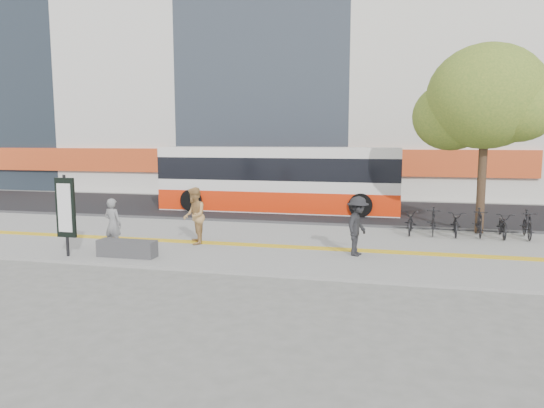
% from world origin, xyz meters
% --- Properties ---
extents(ground, '(120.00, 120.00, 0.00)m').
position_xyz_m(ground, '(0.00, 0.00, 0.00)').
color(ground, '#62625E').
rests_on(ground, ground).
extents(sidewalk, '(40.00, 7.00, 0.08)m').
position_xyz_m(sidewalk, '(0.00, 1.50, 0.04)').
color(sidewalk, gray).
rests_on(sidewalk, ground).
extents(tactile_strip, '(40.00, 0.45, 0.01)m').
position_xyz_m(tactile_strip, '(0.00, 1.00, 0.09)').
color(tactile_strip, gold).
rests_on(tactile_strip, sidewalk).
extents(street, '(40.00, 8.00, 0.06)m').
position_xyz_m(street, '(0.00, 9.00, 0.03)').
color(street, black).
rests_on(street, ground).
extents(curb, '(40.00, 0.25, 0.14)m').
position_xyz_m(curb, '(0.00, 5.00, 0.07)').
color(curb, '#39393B').
rests_on(curb, ground).
extents(bench, '(1.60, 0.45, 0.45)m').
position_xyz_m(bench, '(-2.60, -1.20, 0.30)').
color(bench, '#39393B').
rests_on(bench, sidewalk).
extents(signboard, '(0.55, 0.10, 2.20)m').
position_xyz_m(signboard, '(-4.20, -1.51, 1.37)').
color(signboard, black).
rests_on(signboard, sidewalk).
extents(street_tree, '(4.40, 3.80, 6.31)m').
position_xyz_m(street_tree, '(7.18, 4.82, 4.51)').
color(street_tree, '#342317').
rests_on(street_tree, sidewalk).
extents(bus, '(10.59, 2.51, 2.82)m').
position_xyz_m(bus, '(-0.61, 8.50, 1.39)').
color(bus, silver).
rests_on(bus, street).
extents(bicycle_row, '(4.18, 1.60, 0.91)m').
position_xyz_m(bicycle_row, '(6.69, 4.00, 0.51)').
color(bicycle_row, black).
rests_on(bicycle_row, sidewalk).
extents(seated_woman, '(0.59, 0.43, 1.48)m').
position_xyz_m(seated_woman, '(-3.40, -0.54, 0.82)').
color(seated_woman, black).
rests_on(seated_woman, sidewalk).
extents(pedestrian_tan, '(0.91, 1.01, 1.71)m').
position_xyz_m(pedestrian_tan, '(-1.47, 0.77, 0.94)').
color(pedestrian_tan, tan).
rests_on(pedestrian_tan, sidewalk).
extents(pedestrian_dark, '(0.84, 1.16, 1.61)m').
position_xyz_m(pedestrian_dark, '(3.39, 0.38, 0.89)').
color(pedestrian_dark, black).
rests_on(pedestrian_dark, sidewalk).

